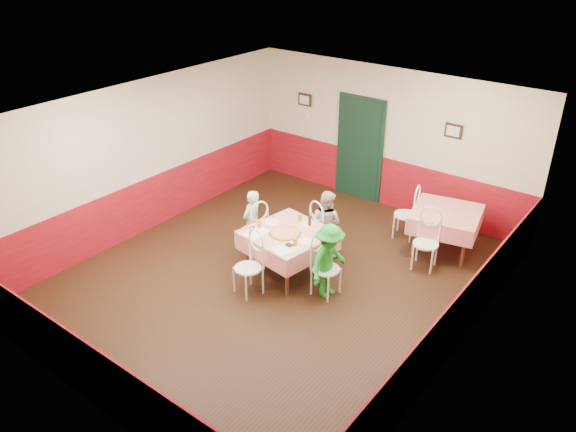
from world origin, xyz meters
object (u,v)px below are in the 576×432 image
Objects in this scene: main_table at (288,253)px; chair_second_a at (406,215)px; wallet at (289,245)px; chair_left at (254,230)px; glass_b at (295,242)px; diner_left at (252,222)px; diner_far at (326,223)px; pizza at (285,233)px; chair_near at (248,268)px; beer_bottle at (310,221)px; diner_right at (329,261)px; glass_c at (300,218)px; chair_far at (324,231)px; second_table at (444,231)px; glass_a at (259,224)px; chair_right at (326,269)px; chair_second_b at (426,244)px.

main_table is 2.45m from chair_second_a.
chair_left is at bearing 166.36° from wallet.
diner_left is at bearing 161.59° from glass_b.
chair_second_a is at bearing -121.49° from diner_far.
chair_left is at bearing 166.57° from pizza.
chair_near is 4.54× the size of beer_bottle.
glass_c is at bearing 59.75° from diner_right.
diner_right is (0.76, -0.98, 0.17)m from chair_far.
second_table is at bearing 61.64° from glass_b.
chair_right is at bearing 1.63° from glass_a.
beer_bottle is at bearing 69.55° from pizza.
chair_second_b is at bearing 31.47° from glass_c.
pizza reaches higher than second_table.
glass_b is (-0.49, -0.14, 0.37)m from chair_right.
glass_c is at bearing 125.28° from chair_left.
glass_c is (-1.78, -1.84, 0.45)m from second_table.
glass_b is 0.11× the size of diner_left.
wallet is at bearing -12.46° from glass_a.
second_table is at bearing 53.37° from pizza.
diner_left reaches higher than chair_near.
beer_bottle is at bearing 55.93° from chair_right.
diner_right is (0.05, -0.01, 0.17)m from chair_right.
diner_far reaches higher than chair_second_a.
main_table is 1.03× the size of diner_left.
chair_right is 7.20× the size of glass_b.
chair_second_a is at bearing 66.65° from beer_bottle.
chair_near is 6.69× the size of glass_a.
wallet is at bearing -80.61° from beer_bottle.
chair_near is (-1.85, -3.09, 0.08)m from second_table.
chair_far and chair_near have the same top height.
diner_far is (0.20, 0.48, -0.23)m from glass_c.
pizza reaches higher than main_table.
pizza is 0.48m from beer_bottle.
glass_a is (-1.30, -0.04, 0.38)m from chair_right.
second_table is 0.95× the size of diner_left.
chair_far is 1.20m from glass_b.
glass_b is at bearing 108.93° from chair_right.
chair_far is at bearing 65.50° from glass_c.
chair_left is at bearing 141.76° from glass_a.
chair_near is 0.83m from glass_b.
glass_b reaches higher than main_table.
chair_second_b is (2.56, 1.37, 0.00)m from chair_left.
chair_second_b is 0.76× the size of diner_left.
glass_a is at bearing -42.23° from chair_second_a.
wallet is (0.12, -0.70, -0.09)m from beer_bottle.
chair_left is 2.79m from chair_second_a.
diner_left is (-1.73, 0.27, 0.14)m from chair_right.
chair_second_b is 7.20× the size of glass_b.
chair_near is 3.28m from chair_second_a.
glass_c is (0.07, 1.25, 0.38)m from chair_near.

